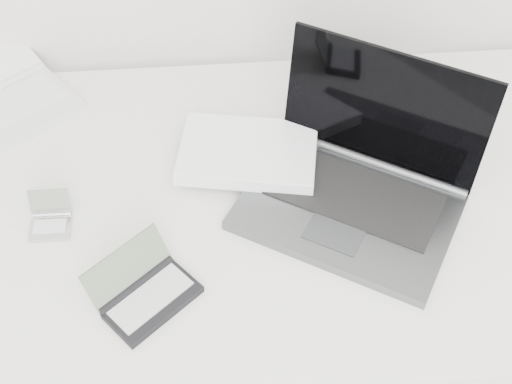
{
  "coord_description": "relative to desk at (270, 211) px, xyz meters",
  "views": [
    {
      "loc": [
        -0.1,
        0.67,
        1.76
      ],
      "look_at": [
        -0.03,
        1.51,
        0.79
      ],
      "focal_mm": 50.0,
      "sensor_mm": 36.0,
      "label": 1
    }
  ],
  "objects": [
    {
      "name": "laptop_large",
      "position": [
        0.11,
        0.01,
        0.09
      ],
      "size": [
        0.57,
        0.47,
        0.26
      ],
      "rotation": [
        0.0,
        0.0,
        -0.54
      ],
      "color": "#56595B",
      "rests_on": "desk"
    },
    {
      "name": "netbook_open_white",
      "position": [
        -0.54,
        0.3,
        0.06
      ],
      "size": [
        0.39,
        0.4,
        0.06
      ],
      "rotation": [
        0.0,
        0.0,
        0.64
      ],
      "color": "white",
      "rests_on": "desk"
    },
    {
      "name": "pda_silver",
      "position": [
        -0.41,
        -0.04,
        0.06
      ],
      "size": [
        0.07,
        0.08,
        0.06
      ],
      "rotation": [
        0.0,
        0.0,
        -0.01
      ],
      "color": "#BCBCC0",
      "rests_on": "desk"
    },
    {
      "name": "palmtop_charcoal",
      "position": [
        -0.23,
        -0.21,
        0.06
      ],
      "size": [
        0.2,
        0.2,
        0.08
      ],
      "rotation": [
        0.0,
        0.0,
        0.71
      ],
      "color": "black",
      "rests_on": "desk"
    },
    {
      "name": "desk",
      "position": [
        0.0,
        0.0,
        0.0
      ],
      "size": [
        1.6,
        0.8,
        0.73
      ],
      "color": "white",
      "rests_on": "ground"
    }
  ]
}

